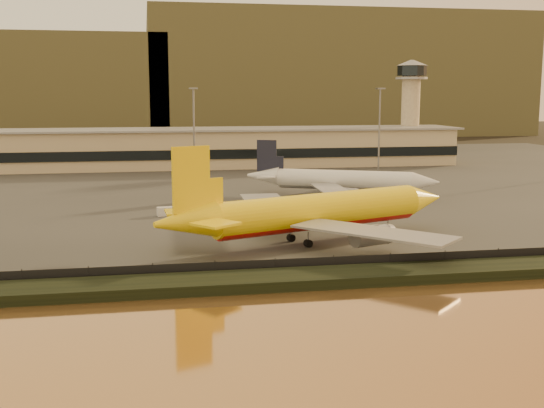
{
  "coord_description": "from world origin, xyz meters",
  "views": [
    {
      "loc": [
        -22.34,
        -99.19,
        24.08
      ],
      "look_at": [
        -1.82,
        12.0,
        5.7
      ],
      "focal_mm": 45.0,
      "sensor_mm": 36.0,
      "label": 1
    }
  ],
  "objects": [
    {
      "name": "dhl_cargo_jet",
      "position": [
        4.11,
        6.01,
        5.12
      ],
      "size": [
        53.29,
        50.51,
        16.49
      ],
      "rotation": [
        0.0,
        0.0,
        0.37
      ],
      "color": "yellow",
      "rests_on": "tarmac"
    },
    {
      "name": "control_tower",
      "position": [
        70.0,
        131.0,
        21.66
      ],
      "size": [
        11.2,
        11.2,
        35.5
      ],
      "color": "tan",
      "rests_on": "tarmac"
    },
    {
      "name": "gse_vehicle_white",
      "position": [
        -18.74,
        35.05,
        1.06
      ],
      "size": [
        4.03,
        2.26,
        1.72
      ],
      "primitive_type": "cube",
      "rotation": [
        0.0,
        0.0,
        0.15
      ],
      "color": "white",
      "rests_on": "tarmac"
    },
    {
      "name": "gse_vehicle_yellow",
      "position": [
        17.44,
        29.29,
        0.98
      ],
      "size": [
        3.7,
        2.2,
        1.56
      ],
      "primitive_type": "cube",
      "rotation": [
        0.0,
        0.0,
        -0.2
      ],
      "color": "yellow",
      "rests_on": "tarmac"
    },
    {
      "name": "terminal_building",
      "position": [
        -14.52,
        125.55,
        6.25
      ],
      "size": [
        202.0,
        25.0,
        12.6
      ],
      "color": "tan",
      "rests_on": "tarmac"
    },
    {
      "name": "white_narrowbody_jet",
      "position": [
        21.97,
        52.8,
        4.08
      ],
      "size": [
        42.74,
        40.41,
        12.98
      ],
      "rotation": [
        0.0,
        0.0,
        -0.43
      ],
      "color": "white",
      "rests_on": "tarmac"
    },
    {
      "name": "embankment",
      "position": [
        0.0,
        -17.0,
        0.7
      ],
      "size": [
        320.0,
        7.0,
        1.4
      ],
      "primitive_type": "cube",
      "color": "black",
      "rests_on": "ground"
    },
    {
      "name": "apron_light_masts",
      "position": [
        15.0,
        75.0,
        15.7
      ],
      "size": [
        152.2,
        12.2,
        25.4
      ],
      "color": "slate",
      "rests_on": "tarmac"
    },
    {
      "name": "ground",
      "position": [
        0.0,
        0.0,
        0.0
      ],
      "size": [
        900.0,
        900.0,
        0.0
      ],
      "primitive_type": "plane",
      "color": "black",
      "rests_on": "ground"
    },
    {
      "name": "tarmac",
      "position": [
        0.0,
        95.0,
        0.1
      ],
      "size": [
        320.0,
        220.0,
        0.2
      ],
      "primitive_type": "cube",
      "color": "#2D2D2D",
      "rests_on": "ground"
    },
    {
      "name": "perimeter_fence",
      "position": [
        0.0,
        -13.0,
        1.3
      ],
      "size": [
        300.0,
        0.05,
        2.2
      ],
      "primitive_type": "cube",
      "color": "black",
      "rests_on": "tarmac"
    },
    {
      "name": "distant_hills",
      "position": [
        -20.74,
        340.0,
        31.39
      ],
      "size": [
        470.0,
        160.0,
        70.0
      ],
      "color": "brown",
      "rests_on": "ground"
    }
  ]
}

